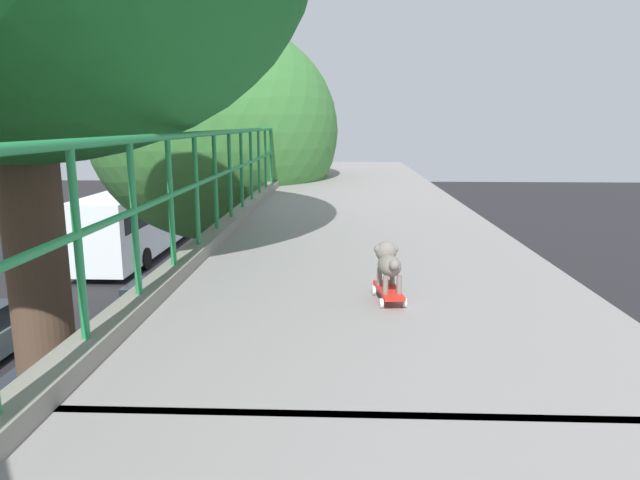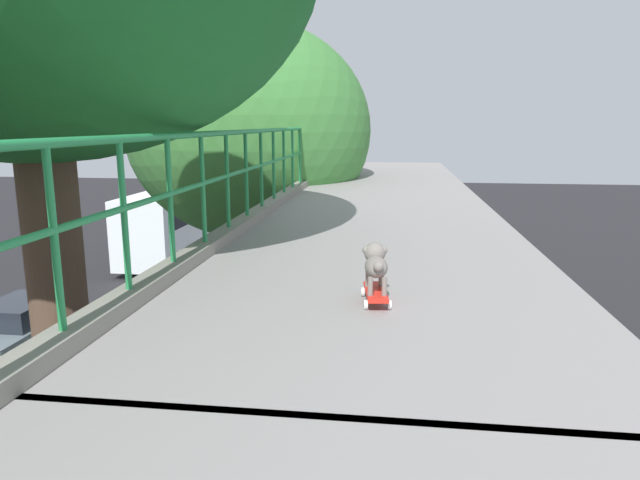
{
  "view_description": "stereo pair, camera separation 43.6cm",
  "coord_description": "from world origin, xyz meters",
  "px_view_note": "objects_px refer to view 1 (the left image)",
  "views": [
    {
      "loc": [
        1.09,
        -2.77,
        6.33
      ],
      "look_at": [
        0.91,
        2.05,
        5.34
      ],
      "focal_mm": 31.84,
      "sensor_mm": 36.0,
      "label": 1
    },
    {
      "loc": [
        1.53,
        -2.74,
        6.33
      ],
      "look_at": [
        0.91,
        2.05,
        5.34
      ],
      "focal_mm": 31.84,
      "sensor_mm": 36.0,
      "label": 2
    }
  ],
  "objects_px": {
    "toy_skateboard": "(389,292)",
    "small_dog": "(388,261)",
    "city_bus": "(143,216)",
    "car_white_fifth": "(51,409)",
    "car_green_seventh": "(155,306)"
  },
  "relations": [
    {
      "from": "car_white_fifth",
      "to": "small_dog",
      "type": "distance_m",
      "value": 10.0
    },
    {
      "from": "toy_skateboard",
      "to": "small_dog",
      "type": "height_order",
      "value": "small_dog"
    },
    {
      "from": "city_bus",
      "to": "car_white_fifth",
      "type": "bearing_deg",
      "value": -76.77
    },
    {
      "from": "car_green_seventh",
      "to": "city_bus",
      "type": "relative_size",
      "value": 0.32
    },
    {
      "from": "car_green_seventh",
      "to": "small_dog",
      "type": "xyz_separation_m",
      "value": [
        6.14,
        -12.85,
        4.67
      ]
    },
    {
      "from": "car_green_seventh",
      "to": "toy_skateboard",
      "type": "xyz_separation_m",
      "value": [
        6.15,
        -12.87,
        4.46
      ]
    },
    {
      "from": "car_green_seventh",
      "to": "small_dog",
      "type": "relative_size",
      "value": 9.24
    },
    {
      "from": "car_white_fifth",
      "to": "small_dog",
      "type": "bearing_deg",
      "value": -46.06
    },
    {
      "from": "car_green_seventh",
      "to": "toy_skateboard",
      "type": "height_order",
      "value": "toy_skateboard"
    },
    {
      "from": "car_green_seventh",
      "to": "city_bus",
      "type": "bearing_deg",
      "value": 110.75
    },
    {
      "from": "city_bus",
      "to": "small_dog",
      "type": "xyz_separation_m",
      "value": [
        10.13,
        -23.37,
        3.56
      ]
    },
    {
      "from": "city_bus",
      "to": "toy_skateboard",
      "type": "xyz_separation_m",
      "value": [
        10.13,
        -23.4,
        3.34
      ]
    },
    {
      "from": "car_green_seventh",
      "to": "city_bus",
      "type": "distance_m",
      "value": 11.31
    },
    {
      "from": "car_white_fifth",
      "to": "toy_skateboard",
      "type": "height_order",
      "value": "toy_skateboard"
    },
    {
      "from": "car_white_fifth",
      "to": "car_green_seventh",
      "type": "relative_size",
      "value": 1.08
    }
  ]
}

